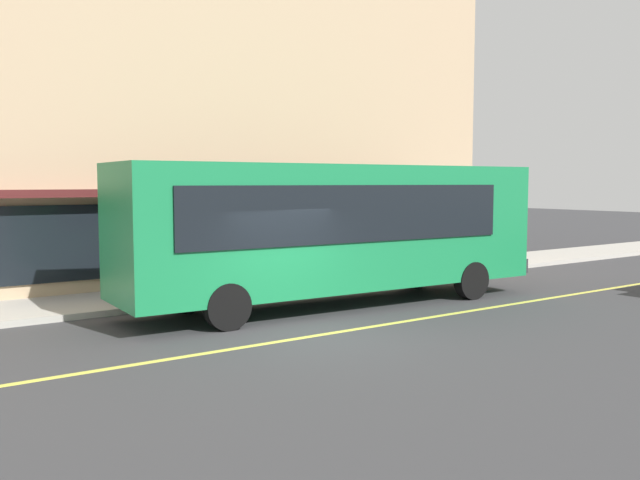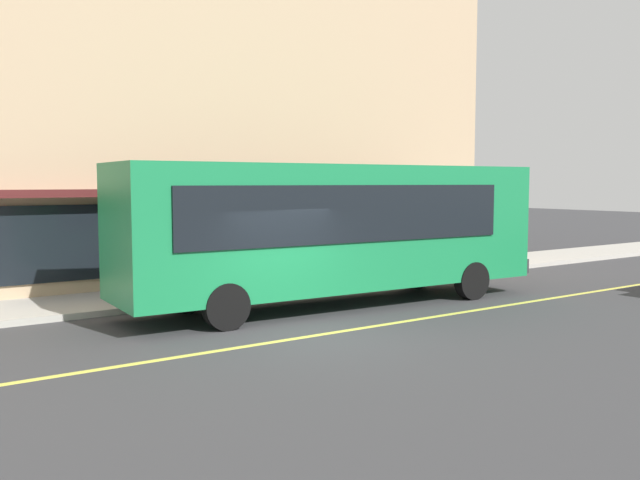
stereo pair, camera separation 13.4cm
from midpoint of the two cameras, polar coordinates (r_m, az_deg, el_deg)
name	(u,v)px [view 2 (the right image)]	position (r m, az deg, el deg)	size (l,w,h in m)	color
ground	(314,336)	(13.81, -0.24, -8.04)	(120.00, 120.00, 0.00)	#38383A
sidewalk	(192,294)	(18.75, -10.44, -4.45)	(80.00, 2.80, 0.15)	#B2ADA3
lane_centre_stripe	(314,336)	(13.81, -0.24, -8.02)	(36.00, 0.16, 0.01)	#D8D14C
storefront_building	(151,92)	(25.74, -13.83, 11.98)	(21.79, 11.67, 12.68)	tan
bus	(338,227)	(16.90, 1.77, 1.13)	(11.24, 3.08, 3.50)	#197F47
pedestrian_mid_block	(205,249)	(19.07, -9.46, -0.77)	(0.34, 0.34, 1.79)	black
pedestrian_near_storefront	(464,239)	(24.08, 12.11, 0.06)	(0.34, 0.34, 1.61)	black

